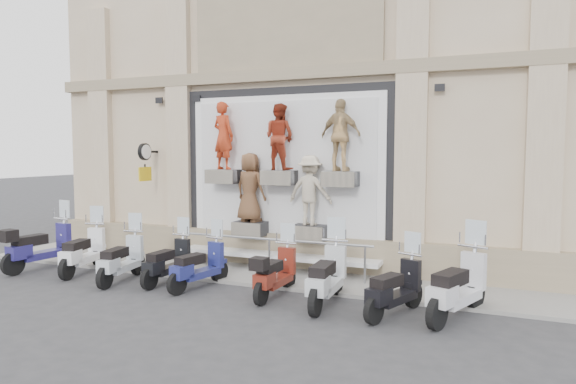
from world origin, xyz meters
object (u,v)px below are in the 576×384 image
object	(u,v)px
clock_sign_bracket	(145,157)
scooter_c	(122,249)
scooter_d	(168,252)
scooter_a	(41,236)
scooter_g	(327,264)
scooter_h	(395,276)
scooter_b	(83,241)
scooter_i	(458,272)
scooter_e	(199,255)
guard_rail	(269,257)
scooter_f	(276,262)

from	to	relation	value
clock_sign_bracket	scooter_c	size ratio (longest dim) A/B	0.55
scooter_d	clock_sign_bracket	bearing A→B (deg)	140.18
clock_sign_bracket	scooter_a	bearing A→B (deg)	-130.72
scooter_g	scooter_h	bearing A→B (deg)	-7.40
scooter_b	scooter_c	bearing A→B (deg)	-24.70
scooter_b	scooter_i	size ratio (longest dim) A/B	0.93
clock_sign_bracket	scooter_g	xyz separation A→B (m)	(5.86, -2.08, -1.99)
scooter_a	scooter_e	xyz separation A→B (m)	(4.61, -0.01, -0.12)
scooter_a	scooter_b	world-z (taller)	scooter_a
clock_sign_bracket	scooter_a	xyz separation A→B (m)	(-1.69, -1.97, -1.96)
guard_rail	clock_sign_bracket	xyz separation A→B (m)	(-3.90, 0.47, 2.34)
scooter_g	scooter_h	size ratio (longest dim) A/B	1.12
scooter_e	scooter_f	world-z (taller)	scooter_e
guard_rail	scooter_f	bearing A→B (deg)	-60.87
scooter_e	scooter_g	world-z (taller)	scooter_g
scooter_d	scooter_f	distance (m)	2.69
scooter_d	scooter_f	bearing A→B (deg)	1.05
guard_rail	scooter_h	xyz separation A→B (m)	(3.29, -1.74, 0.27)
scooter_b	scooter_e	xyz separation A→B (m)	(3.36, -0.12, -0.07)
clock_sign_bracket	scooter_d	size ratio (longest dim) A/B	0.58
scooter_a	scooter_c	distance (m)	2.68
scooter_a	scooter_b	size ratio (longest dim) A/B	1.07
guard_rail	clock_sign_bracket	size ratio (longest dim) A/B	4.96
scooter_c	scooter_g	size ratio (longest dim) A/B	0.92
scooter_h	scooter_i	distance (m)	1.09
scooter_b	scooter_f	size ratio (longest dim) A/B	1.10
scooter_c	scooter_d	size ratio (longest dim) A/B	1.05
scooter_c	scooter_h	distance (m)	6.21
guard_rail	scooter_d	world-z (taller)	scooter_d
guard_rail	scooter_c	world-z (taller)	scooter_c
clock_sign_bracket	scooter_g	distance (m)	6.53
scooter_a	scooter_f	xyz separation A→B (m)	(6.41, 0.04, -0.13)
scooter_d	scooter_g	distance (m)	3.83
scooter_c	scooter_h	world-z (taller)	scooter_c
guard_rail	scooter_i	world-z (taller)	scooter_i
scooter_c	scooter_e	xyz separation A→B (m)	(1.94, 0.18, -0.03)
scooter_d	scooter_g	size ratio (longest dim) A/B	0.88
scooter_d	guard_rail	bearing A→B (deg)	39.33
clock_sign_bracket	scooter_d	world-z (taller)	clock_sign_bracket
scooter_a	scooter_i	xyz separation A→B (m)	(9.95, -0.01, 0.01)
scooter_b	scooter_e	distance (m)	3.36
scooter_g	scooter_i	distance (m)	2.39
scooter_a	scooter_g	bearing A→B (deg)	7.06
clock_sign_bracket	scooter_b	distance (m)	2.77
scooter_c	scooter_d	distance (m)	1.09
scooter_i	scooter_b	bearing A→B (deg)	-160.19
scooter_e	scooter_h	world-z (taller)	scooter_h
scooter_e	scooter_h	distance (m)	4.28
scooter_e	scooter_i	world-z (taller)	scooter_i
scooter_a	scooter_d	size ratio (longest dim) A/B	1.18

